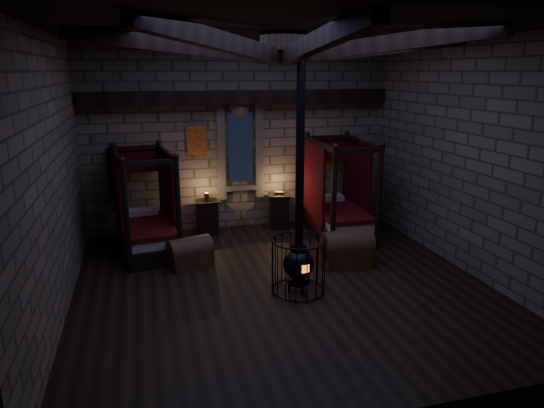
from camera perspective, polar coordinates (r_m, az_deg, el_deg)
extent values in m
cube|color=black|center=(8.63, 1.12, -9.45)|extent=(7.00, 7.00, 0.01)
cube|color=#847054|center=(11.33, -3.83, 7.65)|extent=(7.00, 0.02, 4.20)
cube|color=#847054|center=(4.82, 12.97, -3.46)|extent=(7.00, 0.02, 4.20)
cube|color=#847054|center=(7.77, -24.45, 2.69)|extent=(0.02, 7.00, 4.20)
cube|color=#847054|center=(9.55, 21.87, 5.12)|extent=(0.02, 7.00, 4.20)
cube|color=black|center=(7.85, 1.28, 19.61)|extent=(7.00, 7.00, 0.01)
cube|color=black|center=(11.06, -3.73, 12.41)|extent=(6.86, 0.35, 0.30)
cylinder|color=black|center=(7.84, 1.28, 18.52)|extent=(0.70, 0.70, 0.25)
cube|color=black|center=(11.31, -3.76, 6.61)|extent=(0.55, 0.04, 1.60)
cube|color=#9A0F0E|center=(11.14, -8.87, 7.37)|extent=(0.45, 0.03, 0.65)
cube|color=black|center=(11.08, -17.96, 3.34)|extent=(0.30, 0.10, 1.15)
cube|color=black|center=(12.14, 9.49, 4.89)|extent=(0.30, 0.10, 1.15)
cube|color=black|center=(10.35, -14.30, -4.58)|extent=(1.25, 2.08, 0.34)
cube|color=beige|center=(10.27, -14.40, -3.19)|extent=(1.12, 1.91, 0.21)
cube|color=maroon|center=(10.23, -14.45, -2.49)|extent=(1.18, 1.96, 0.09)
cube|color=beige|center=(10.88, -15.02, -0.92)|extent=(0.70, 0.41, 0.13)
cube|color=#5E080D|center=(10.89, -15.59, 4.93)|extent=(1.04, 0.17, 0.52)
cylinder|color=black|center=(9.14, -16.73, -1.69)|extent=(0.10, 0.10, 2.08)
cylinder|color=black|center=(10.96, -17.75, 1.03)|extent=(0.10, 0.10, 2.08)
cylinder|color=black|center=(9.26, -10.92, -1.08)|extent=(0.10, 0.10, 2.08)
cylinder|color=black|center=(11.07, -12.88, 1.51)|extent=(0.10, 0.10, 2.08)
cube|color=#5E080D|center=(10.31, -17.61, 0.43)|extent=(0.23, 1.41, 1.84)
cube|color=#5E080D|center=(10.42, -12.14, 0.98)|extent=(0.23, 1.41, 1.84)
cube|color=black|center=(11.11, 7.83, -2.81)|extent=(1.16, 2.09, 0.35)
cube|color=beige|center=(11.03, 7.88, -1.46)|extent=(1.03, 1.92, 0.22)
cube|color=maroon|center=(10.99, 7.91, -0.77)|extent=(1.09, 1.97, 0.10)
cube|color=beige|center=(11.64, 6.68, 0.69)|extent=(0.70, 0.38, 0.14)
cube|color=#5E080D|center=(11.66, 6.43, 6.37)|extent=(1.08, 0.10, 0.54)
cylinder|color=black|center=(9.81, 7.27, 0.24)|extent=(0.11, 0.11, 2.15)
cylinder|color=black|center=(11.62, 4.08, 2.72)|extent=(0.11, 0.11, 2.15)
cylinder|color=black|center=(10.18, 12.48, 0.54)|extent=(0.11, 0.11, 2.15)
cylinder|color=black|center=(11.93, 8.61, 2.91)|extent=(0.11, 0.11, 2.15)
cube|color=#5E080D|center=(10.96, 4.94, 2.18)|extent=(0.13, 1.47, 1.91)
cube|color=#5E080D|center=(11.31, 9.98, 2.42)|extent=(0.13, 1.47, 1.91)
cube|color=brown|center=(9.46, -9.60, -6.27)|extent=(0.90, 0.68, 0.33)
cylinder|color=brown|center=(9.40, -9.65, -5.33)|extent=(0.90, 0.68, 0.49)
cube|color=#A68833|center=(9.35, -11.74, -6.65)|extent=(0.18, 0.50, 0.35)
cube|color=#A68833|center=(9.58, -7.53, -5.88)|extent=(0.18, 0.50, 0.35)
cube|color=brown|center=(9.53, 8.79, -5.89)|extent=(0.96, 0.62, 0.39)
cylinder|color=brown|center=(9.46, 8.83, -4.79)|extent=(0.96, 0.62, 0.57)
cube|color=#A68833|center=(9.38, 6.30, -6.13)|extent=(0.09, 0.60, 0.41)
cube|color=#A68833|center=(9.68, 11.20, -5.65)|extent=(0.09, 0.60, 0.41)
cube|color=black|center=(11.14, -7.59, -1.65)|extent=(0.46, 0.44, 0.76)
cube|color=black|center=(11.03, -7.67, 0.34)|extent=(0.51, 0.48, 0.04)
cylinder|color=#A68833|center=(11.01, -7.69, 0.88)|extent=(0.11, 0.11, 0.17)
cube|color=black|center=(11.52, 0.81, -0.92)|extent=(0.54, 0.52, 0.77)
cube|color=black|center=(11.42, 0.81, 1.02)|extent=(0.59, 0.57, 0.04)
cube|color=brown|center=(11.40, 0.81, 1.34)|extent=(0.22, 0.18, 0.05)
cylinder|color=black|center=(8.30, 3.09, -8.96)|extent=(0.37, 0.37, 0.09)
sphere|color=black|center=(8.18, 3.12, -7.01)|extent=(0.52, 0.52, 0.52)
cylinder|color=black|center=(8.08, 3.15, -5.20)|extent=(0.26, 0.26, 0.13)
cube|color=#FF5914|center=(7.98, 3.97, -7.63)|extent=(0.13, 0.04, 0.13)
cylinder|color=black|center=(7.65, 3.33, 6.48)|extent=(0.14, 0.14, 3.22)
torus|color=black|center=(8.37, 3.07, -9.99)|extent=(0.91, 0.91, 0.03)
torus|color=black|center=(8.03, 3.16, -4.27)|extent=(0.91, 0.91, 0.03)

